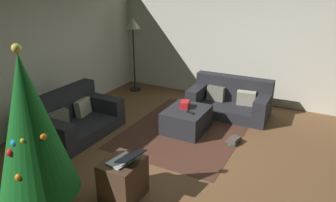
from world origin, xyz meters
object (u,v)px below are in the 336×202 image
(ottoman, at_px, (186,120))
(book_stack, at_px, (234,140))
(couch_right, at_px, (230,100))
(gift_box, at_px, (185,104))
(couch_left, at_px, (73,118))
(tv_remote, at_px, (190,112))
(side_table, at_px, (123,179))
(christmas_tree, at_px, (31,127))
(corner_lamp, at_px, (133,29))
(laptop, at_px, (125,159))

(ottoman, bearing_deg, book_stack, -94.47)
(couch_right, height_order, gift_box, couch_right)
(couch_left, relative_size, ottoman, 1.81)
(gift_box, height_order, tv_remote, gift_box)
(gift_box, xyz_separation_m, book_stack, (-0.13, -0.98, -0.42))
(side_table, bearing_deg, christmas_tree, 131.61)
(couch_right, xyz_separation_m, book_stack, (-1.20, -0.45, -0.23))
(corner_lamp, bearing_deg, tv_remote, -125.43)
(tv_remote, relative_size, corner_lamp, 0.09)
(couch_right, xyz_separation_m, christmas_tree, (-3.86, 1.10, 0.82))
(tv_remote, bearing_deg, corner_lamp, 75.66)
(ottoman, height_order, corner_lamp, corner_lamp)
(ottoman, height_order, christmas_tree, christmas_tree)
(christmas_tree, height_order, side_table, christmas_tree)
(gift_box, bearing_deg, tv_remote, -132.73)
(gift_box, bearing_deg, laptop, -174.58)
(side_table, height_order, laptop, laptop)
(corner_lamp, bearing_deg, side_table, -148.75)
(couch_right, relative_size, book_stack, 5.27)
(gift_box, xyz_separation_m, christmas_tree, (-2.79, 0.57, 0.62))
(couch_left, relative_size, christmas_tree, 0.75)
(couch_right, relative_size, tv_remote, 9.94)
(ottoman, bearing_deg, gift_box, 48.01)
(gift_box, bearing_deg, side_table, -176.02)
(ottoman, xyz_separation_m, gift_box, (0.06, 0.07, 0.27))
(gift_box, bearing_deg, christmas_tree, 168.49)
(couch_left, xyz_separation_m, side_table, (-1.05, -1.81, -0.03))
(tv_remote, height_order, laptop, laptop)
(couch_right, height_order, ottoman, couch_right)
(corner_lamp, bearing_deg, couch_right, -96.96)
(ottoman, bearing_deg, tv_remote, -133.11)
(gift_box, height_order, christmas_tree, christmas_tree)
(corner_lamp, bearing_deg, laptop, -148.16)
(laptop, bearing_deg, ottoman, 3.78)
(laptop, bearing_deg, corner_lamp, 31.84)
(couch_left, height_order, side_table, couch_left)
(couch_left, distance_m, couch_right, 3.08)
(book_stack, bearing_deg, gift_box, 82.39)
(tv_remote, height_order, corner_lamp, corner_lamp)
(ottoman, distance_m, gift_box, 0.28)
(couch_left, height_order, tv_remote, couch_left)
(christmas_tree, distance_m, corner_lamp, 4.42)
(couch_left, height_order, book_stack, couch_left)
(side_table, bearing_deg, laptop, -98.87)
(ottoman, relative_size, christmas_tree, 0.41)
(gift_box, relative_size, side_table, 0.41)
(christmas_tree, xyz_separation_m, corner_lamp, (4.16, 1.42, 0.40))
(couch_left, xyz_separation_m, book_stack, (0.97, -2.64, -0.24))
(couch_left, xyz_separation_m, couch_right, (2.17, -2.19, -0.01))
(laptop, bearing_deg, christmas_tree, 129.12)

